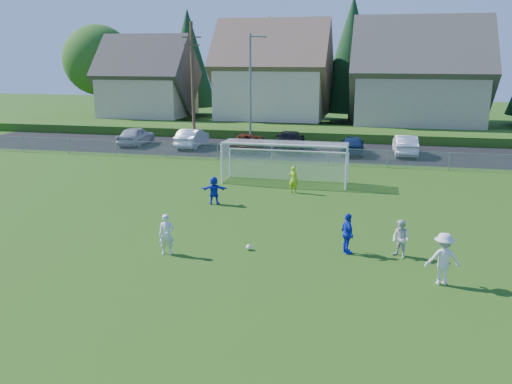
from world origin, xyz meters
TOP-DOWN VIEW (x-y plane):
  - ground at (0.00, 0.00)m, footprint 160.00×160.00m
  - asphalt_lot at (0.00, 27.50)m, footprint 60.00×60.00m
  - grass_embankment at (0.00, 35.00)m, footprint 70.00×6.00m
  - soccer_ball at (0.54, 4.27)m, footprint 0.22×0.22m
  - player_white_a at (-2.42, 3.15)m, footprint 0.66×0.53m
  - player_white_b at (6.30, 4.74)m, footprint 0.90×0.90m
  - player_white_c at (7.59, 2.53)m, footprint 1.25×0.85m
  - player_blue_a at (4.33, 4.75)m, footprint 0.77×1.01m
  - player_blue_b at (-2.76, 10.48)m, footprint 1.40×0.75m
  - goalkeeper at (0.85, 13.70)m, footprint 0.62×0.50m
  - car_a at (-14.76, 27.11)m, footprint 1.84×4.56m
  - car_b at (-9.71, 27.00)m, footprint 1.74×4.70m
  - car_c at (-4.86, 26.50)m, footprint 2.75×5.18m
  - car_d at (-1.54, 27.22)m, footprint 2.74×5.66m
  - car_e at (3.45, 26.55)m, footprint 2.00×4.43m
  - car_f at (7.37, 27.15)m, footprint 1.81×4.73m
  - soccer_goal at (0.00, 16.05)m, footprint 7.42×1.90m
  - chainlink_fence at (0.00, 22.00)m, footprint 52.06×0.06m
  - streetlight at (-4.45, 26.00)m, footprint 1.38×0.18m
  - utility_pole at (-9.50, 27.00)m, footprint 1.60×0.26m
  - houses_row at (1.97, 42.46)m, footprint 53.90×11.45m
  - tree_row at (1.04, 48.74)m, footprint 65.98×12.36m

SIDE VIEW (x-z plane):
  - ground at x=0.00m, z-range 0.00..0.00m
  - asphalt_lot at x=0.00m, z-range 0.01..0.01m
  - soccer_ball at x=0.54m, z-range 0.00..0.22m
  - grass_embankment at x=0.00m, z-range 0.00..0.80m
  - chainlink_fence at x=0.00m, z-range 0.03..1.23m
  - car_c at x=-4.86m, z-range 0.00..1.39m
  - player_blue_b at x=-2.76m, z-range 0.00..1.45m
  - player_white_b at x=6.30m, z-range 0.00..1.47m
  - car_e at x=3.45m, z-range 0.00..1.48m
  - goalkeeper at x=0.85m, z-range 0.00..1.50m
  - car_f at x=7.37m, z-range 0.00..1.54m
  - car_b at x=-9.71m, z-range 0.00..1.54m
  - car_a at x=-14.76m, z-range 0.00..1.55m
  - player_white_a at x=-2.42m, z-range 0.00..1.58m
  - car_d at x=-1.54m, z-range 0.00..1.59m
  - player_blue_a at x=4.33m, z-range 0.00..1.60m
  - player_white_c at x=7.59m, z-range 0.00..1.79m
  - soccer_goal at x=0.00m, z-range 0.38..2.88m
  - streetlight at x=-4.45m, z-range 0.34..9.34m
  - utility_pole at x=-9.50m, z-range 0.15..10.15m
  - tree_row at x=1.04m, z-range 0.01..13.81m
  - houses_row at x=1.97m, z-range 0.69..13.97m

